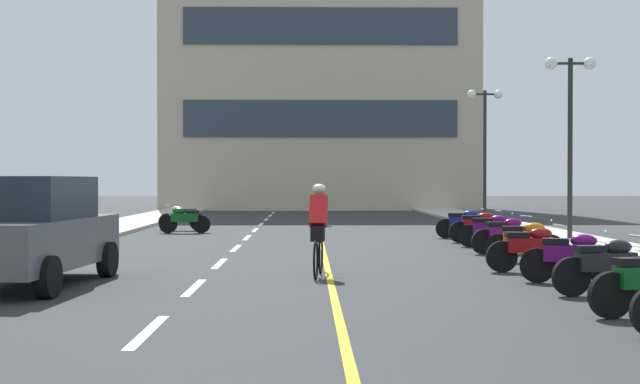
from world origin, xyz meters
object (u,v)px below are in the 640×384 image
at_px(street_lamp_far, 485,125).
at_px(motorcycle_5, 531,248).
at_px(motorcycle_6, 525,240).
at_px(motorcycle_9, 479,226).
at_px(motorcycle_3, 606,265).
at_px(motorcycle_8, 491,230).
at_px(street_lamp_mid, 570,106).
at_px(motorcycle_12, 182,217).
at_px(cyclist_rider, 318,228).
at_px(motorcycle_10, 464,223).
at_px(motorcycle_7, 506,234).
at_px(parked_car_near, 30,231).
at_px(motorcycle_11, 184,219).
at_px(motorcycle_4, 572,256).

relative_size(street_lamp_far, motorcycle_5, 3.16).
height_order(motorcycle_6, motorcycle_9, same).
bearing_deg(motorcycle_3, motorcycle_8, 88.39).
distance_m(street_lamp_mid, street_lamp_far, 10.85).
bearing_deg(motorcycle_12, motorcycle_5, -57.47).
bearing_deg(motorcycle_9, cyclist_rider, -119.57).
distance_m(motorcycle_3, motorcycle_10, 12.62).
xyz_separation_m(street_lamp_far, motorcycle_7, (-2.61, -14.68, -3.56)).
bearing_deg(parked_car_near, cyclist_rider, 16.61).
bearing_deg(motorcycle_5, parked_car_near, -167.44).
xyz_separation_m(motorcycle_9, motorcycle_11, (-8.92, 4.39, 0.00)).
bearing_deg(motorcycle_9, motorcycle_7, -91.79).
relative_size(parked_car_near, motorcycle_5, 2.54).
relative_size(motorcycle_6, motorcycle_11, 0.98).
relative_size(motorcycle_6, motorcycle_10, 0.98).
distance_m(motorcycle_7, motorcycle_8, 1.90).
distance_m(motorcycle_9, motorcycle_12, 10.97).
bearing_deg(motorcycle_11, motorcycle_8, -34.63).
height_order(motorcycle_4, motorcycle_6, same).
bearing_deg(motorcycle_7, motorcycle_8, 87.81).
bearing_deg(motorcycle_9, motorcycle_6, -91.56).
bearing_deg(motorcycle_8, motorcycle_3, -91.61).
relative_size(street_lamp_far, motorcycle_6, 3.24).
xyz_separation_m(parked_car_near, motorcycle_6, (9.27, 3.99, -0.44)).
relative_size(street_lamp_mid, cyclist_rider, 2.91).
height_order(motorcycle_5, motorcycle_10, same).
bearing_deg(motorcycle_12, motorcycle_10, -24.88).
distance_m(parked_car_near, motorcycle_12, 15.55).
relative_size(motorcycle_4, motorcycle_9, 0.97).
bearing_deg(motorcycle_4, motorcycle_3, -87.31).
height_order(motorcycle_11, motorcycle_12, same).
distance_m(motorcycle_6, motorcycle_8, 3.87).
distance_m(motorcycle_4, motorcycle_12, 17.77).
xyz_separation_m(parked_car_near, motorcycle_12, (0.20, 15.54, -0.44)).
relative_size(street_lamp_mid, motorcycle_3, 3.03).
xyz_separation_m(street_lamp_mid, street_lamp_far, (-0.13, 10.85, 0.15)).
height_order(parked_car_near, motorcycle_4, parked_car_near).
height_order(motorcycle_7, motorcycle_11, same).
bearing_deg(motorcycle_12, cyclist_rider, -71.98).
distance_m(street_lamp_far, parked_car_near, 24.04).
height_order(motorcycle_11, cyclist_rider, cyclist_rider).
height_order(motorcycle_7, motorcycle_8, same).
distance_m(street_lamp_mid, parked_car_near, 15.81).
distance_m(parked_car_near, motorcycle_4, 9.07).
height_order(motorcycle_4, cyclist_rider, cyclist_rider).
bearing_deg(motorcycle_5, motorcycle_10, 87.08).
distance_m(street_lamp_far, motorcycle_6, 17.23).
bearing_deg(motorcycle_5, street_lamp_far, 80.67).
relative_size(street_lamp_mid, motorcycle_10, 3.02).
height_order(motorcycle_4, motorcycle_12, same).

